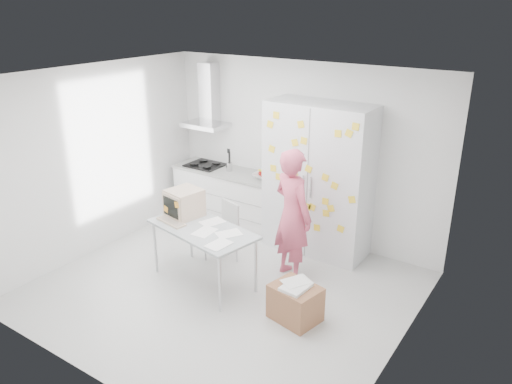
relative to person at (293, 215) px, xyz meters
The scene contains 10 objects.
floor 1.32m from the person, 124.36° to the right, with size 4.50×4.00×0.02m, color silver.
walls 0.71m from the person, behind, with size 4.52×4.01×2.70m.
ceiling 2.05m from the person, 124.36° to the right, with size 4.50×4.00×0.02m, color white.
counter_run 2.01m from the person, 152.53° to the left, with size 1.84×0.63×1.28m.
range_hood 2.65m from the person, 154.61° to the left, with size 0.70×0.48×1.01m.
tall_cabinet 0.91m from the person, 96.06° to the left, with size 1.50×0.68×2.20m.
person is the anchor object (origin of this frame).
desk 1.34m from the person, 149.70° to the right, with size 1.56×0.99×1.15m.
chair 1.09m from the person, behind, with size 0.49×0.49×0.87m.
cardboard_box 1.19m from the person, 57.26° to the right, with size 0.62×0.53×0.47m.
Camera 1 is at (3.44, -4.38, 3.51)m, focal length 35.00 mm.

